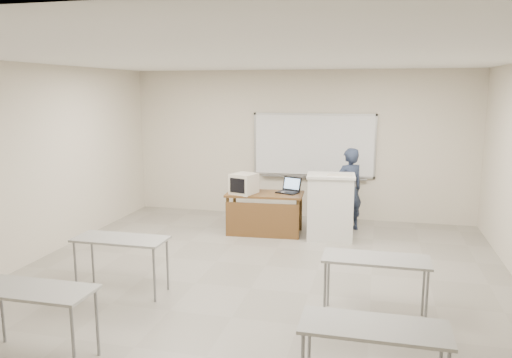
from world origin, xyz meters
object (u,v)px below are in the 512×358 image
(laptop, at_px, (288,189))
(mouse, at_px, (283,192))
(presenter, at_px, (349,189))
(whiteboard, at_px, (314,146))
(crt_monitor, at_px, (244,184))
(keyboard, at_px, (339,175))
(instructor_desk, at_px, (263,206))
(podium, at_px, (330,207))

(laptop, xyz_separation_m, mouse, (-0.07, -0.11, -0.04))
(presenter, bearing_deg, whiteboard, -82.32)
(mouse, bearing_deg, crt_monitor, -171.47)
(whiteboard, bearing_deg, keyboard, -67.74)
(whiteboard, height_order, instructor_desk, whiteboard)
(instructor_desk, xyz_separation_m, presenter, (1.48, 0.67, 0.24))
(whiteboard, bearing_deg, instructor_desk, -115.33)
(whiteboard, bearing_deg, presenter, -46.29)
(instructor_desk, xyz_separation_m, crt_monitor, (-0.35, -0.01, 0.39))
(instructor_desk, height_order, presenter, presenter)
(laptop, distance_m, presenter, 1.15)
(keyboard, xyz_separation_m, presenter, (0.13, 0.78, -0.39))
(instructor_desk, bearing_deg, mouse, 22.09)
(instructor_desk, height_order, laptop, laptop)
(whiteboard, height_order, podium, whiteboard)
(whiteboard, distance_m, mouse, 1.54)
(instructor_desk, bearing_deg, laptop, 30.19)
(podium, bearing_deg, laptop, 156.95)
(presenter, bearing_deg, crt_monitor, -15.61)
(laptop, bearing_deg, whiteboard, 96.15)
(instructor_desk, distance_m, presenter, 1.64)
(laptop, distance_m, mouse, 0.14)
(podium, xyz_separation_m, mouse, (-0.87, 0.15, 0.19))
(keyboard, bearing_deg, instructor_desk, -178.78)
(podium, bearing_deg, mouse, 165.07)
(instructor_desk, distance_m, crt_monitor, 0.53)
(instructor_desk, relative_size, laptop, 3.75)
(laptop, height_order, keyboard, keyboard)
(keyboard, bearing_deg, presenter, 86.62)
(laptop, bearing_deg, presenter, 40.36)
(crt_monitor, bearing_deg, laptop, 38.24)
(mouse, xyz_separation_m, keyboard, (1.02, -0.27, 0.40))
(whiteboard, height_order, presenter, whiteboard)
(podium, xyz_separation_m, laptop, (-0.80, 0.26, 0.23))
(instructor_desk, bearing_deg, keyboard, -8.42)
(laptop, bearing_deg, mouse, -102.03)
(podium, height_order, presenter, presenter)
(instructor_desk, height_order, mouse, mouse)
(whiteboard, distance_m, instructor_desk, 1.89)
(laptop, relative_size, mouse, 3.97)
(crt_monitor, distance_m, mouse, 0.73)
(instructor_desk, relative_size, mouse, 14.87)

